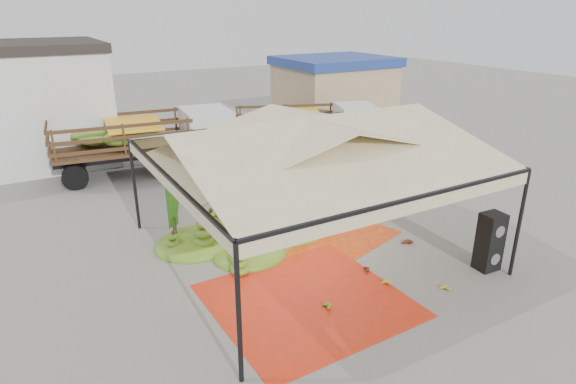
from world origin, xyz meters
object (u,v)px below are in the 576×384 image
banana_heap (247,221)px  speaker_stack (490,242)px  vendor (239,187)px  truck_left (152,136)px  truck_right (312,125)px

banana_heap → speaker_stack: bearing=-45.1°
speaker_stack → vendor: size_ratio=1.10×
banana_heap → vendor: (0.88, 2.52, 0.15)m
truck_left → truck_right: size_ratio=1.08×
vendor → truck_left: bearing=-86.8°
vendor → truck_right: bearing=-155.0°
truck_left → truck_right: 7.66m
truck_left → truck_right: truck_left is taller
speaker_stack → vendor: speaker_stack is taller
speaker_stack → banana_heap: bearing=138.3°
speaker_stack → truck_left: bearing=116.6°
truck_left → speaker_stack: bearing=-60.6°
banana_heap → truck_left: truck_left is taller
truck_right → vendor: bearing=-122.2°
truck_right → truck_left: bearing=-167.2°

